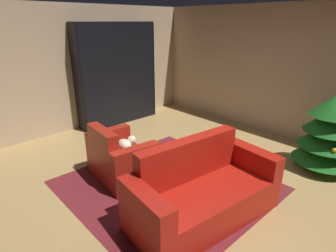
{
  "coord_description": "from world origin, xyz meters",
  "views": [
    {
      "loc": [
        2.36,
        -2.57,
        2.2
      ],
      "look_at": [
        -0.45,
        0.03,
        0.75
      ],
      "focal_mm": 29.73,
      "sensor_mm": 36.0,
      "label": 1
    }
  ],
  "objects_px": {
    "couch_red": "(202,193)",
    "decorated_tree": "(329,133)",
    "bookshelf_unit": "(122,74)",
    "armchair_red": "(120,159)",
    "coffee_table": "(161,160)",
    "book_stack_on_table": "(160,156)",
    "bottle_on_table": "(156,158)"
  },
  "relations": [
    {
      "from": "bookshelf_unit",
      "to": "armchair_red",
      "type": "distance_m",
      "value": 2.72
    },
    {
      "from": "bookshelf_unit",
      "to": "book_stack_on_table",
      "type": "xyz_separation_m",
      "value": [
        2.69,
        -1.23,
        -0.64
      ]
    },
    {
      "from": "armchair_red",
      "to": "bottle_on_table",
      "type": "relative_size",
      "value": 4.79
    },
    {
      "from": "coffee_table",
      "to": "bottle_on_table",
      "type": "bearing_deg",
      "value": -58.91
    },
    {
      "from": "couch_red",
      "to": "coffee_table",
      "type": "bearing_deg",
      "value": 173.45
    },
    {
      "from": "bookshelf_unit",
      "to": "decorated_tree",
      "type": "relative_size",
      "value": 1.82
    },
    {
      "from": "couch_red",
      "to": "coffee_table",
      "type": "height_order",
      "value": "couch_red"
    },
    {
      "from": "bookshelf_unit",
      "to": "coffee_table",
      "type": "height_order",
      "value": "bookshelf_unit"
    },
    {
      "from": "decorated_tree",
      "to": "armchair_red",
      "type": "bearing_deg",
      "value": -127.92
    },
    {
      "from": "bottle_on_table",
      "to": "decorated_tree",
      "type": "relative_size",
      "value": 0.18
    },
    {
      "from": "coffee_table",
      "to": "decorated_tree",
      "type": "height_order",
      "value": "decorated_tree"
    },
    {
      "from": "armchair_red",
      "to": "bottle_on_table",
      "type": "height_order",
      "value": "armchair_red"
    },
    {
      "from": "bottle_on_table",
      "to": "armchair_red",
      "type": "bearing_deg",
      "value": -167.74
    },
    {
      "from": "bottle_on_table",
      "to": "book_stack_on_table",
      "type": "bearing_deg",
      "value": 117.49
    },
    {
      "from": "bookshelf_unit",
      "to": "couch_red",
      "type": "distance_m",
      "value": 3.82
    },
    {
      "from": "decorated_tree",
      "to": "book_stack_on_table",
      "type": "bearing_deg",
      "value": -121.77
    },
    {
      "from": "coffee_table",
      "to": "decorated_tree",
      "type": "relative_size",
      "value": 0.6
    },
    {
      "from": "coffee_table",
      "to": "decorated_tree",
      "type": "bearing_deg",
      "value": 57.36
    },
    {
      "from": "book_stack_on_table",
      "to": "decorated_tree",
      "type": "xyz_separation_m",
      "value": [
        1.37,
        2.21,
        0.15
      ]
    },
    {
      "from": "couch_red",
      "to": "coffee_table",
      "type": "xyz_separation_m",
      "value": [
        -0.85,
        0.1,
        0.08
      ]
    },
    {
      "from": "armchair_red",
      "to": "coffee_table",
      "type": "distance_m",
      "value": 0.64
    },
    {
      "from": "armchair_red",
      "to": "decorated_tree",
      "type": "height_order",
      "value": "decorated_tree"
    },
    {
      "from": "bottle_on_table",
      "to": "coffee_table",
      "type": "bearing_deg",
      "value": 121.09
    },
    {
      "from": "coffee_table",
      "to": "bottle_on_table",
      "type": "distance_m",
      "value": 0.24
    },
    {
      "from": "coffee_table",
      "to": "book_stack_on_table",
      "type": "relative_size",
      "value": 4.1
    },
    {
      "from": "book_stack_on_table",
      "to": "bookshelf_unit",
      "type": "bearing_deg",
      "value": 155.47
    },
    {
      "from": "couch_red",
      "to": "coffee_table",
      "type": "relative_size",
      "value": 2.61
    },
    {
      "from": "decorated_tree",
      "to": "bottle_on_table",
      "type": "bearing_deg",
      "value": -118.8
    },
    {
      "from": "armchair_red",
      "to": "book_stack_on_table",
      "type": "height_order",
      "value": "armchair_red"
    },
    {
      "from": "couch_red",
      "to": "decorated_tree",
      "type": "relative_size",
      "value": 1.57
    },
    {
      "from": "coffee_table",
      "to": "bottle_on_table",
      "type": "height_order",
      "value": "bottle_on_table"
    },
    {
      "from": "coffee_table",
      "to": "armchair_red",
      "type": "bearing_deg",
      "value": -150.2
    }
  ]
}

